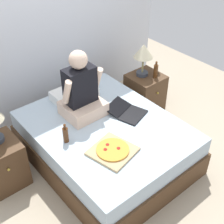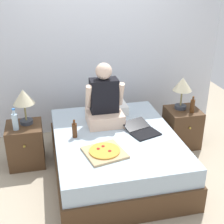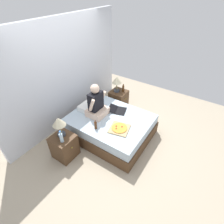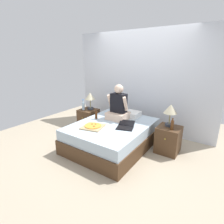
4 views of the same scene
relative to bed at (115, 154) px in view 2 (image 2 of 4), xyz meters
The scene contains 14 objects.
ground_plane 0.26m from the bed, ahead, with size 5.78×5.78×0.00m, color tan.
wall_back 1.62m from the bed, 90.00° to the left, with size 3.78×0.12×2.50m, color silver.
bed is the anchor object (origin of this frame).
nightstand_left 1.15m from the bed, 157.74° to the left, with size 0.44×0.47×0.54m.
lamp_on_left_nightstand 1.29m from the bed, 154.64° to the left, with size 0.26×0.26×0.45m.
water_bottle 1.26m from the bed, 163.17° to the left, with size 0.07×0.07×0.28m.
nightstand_right 1.15m from the bed, 22.26° to the left, with size 0.44×0.47×0.54m.
lamp_on_right_nightstand 1.30m from the bed, 25.14° to the left, with size 0.26×0.26×0.45m.
beer_bottle 1.25m from the bed, 16.51° to the left, with size 0.06×0.06×0.23m.
pillow 0.72m from the bed, 86.80° to the left, with size 0.52×0.34×0.12m, color white.
person_seated 0.65m from the bed, 101.14° to the left, with size 0.47×0.40×0.78m.
laptop 0.43m from the bed, ahead, with size 0.43×0.49×0.07m.
pizza_box 0.52m from the bed, 118.97° to the right, with size 0.48×0.48×0.05m.
beer_bottle_on_bed 0.60m from the bed, behind, with size 0.06×0.06×0.22m.
Camera 2 is at (-0.76, -3.15, 2.30)m, focal length 50.00 mm.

